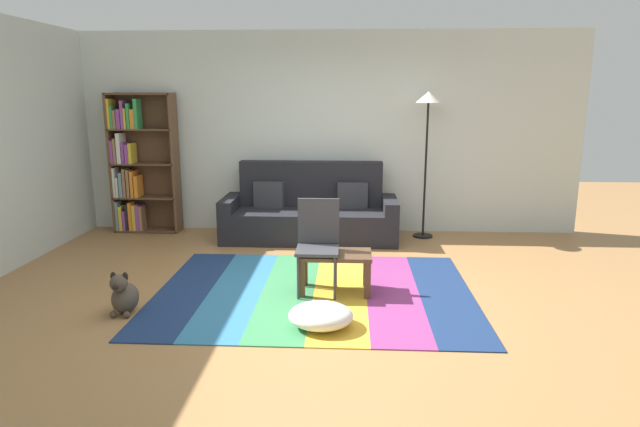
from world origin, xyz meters
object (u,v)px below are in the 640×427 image
object	(u,v)px
pouf	(321,316)
couch	(310,214)
bookshelf	(136,166)
standing_lamp	(428,117)
dog	(124,296)
tv_remote	(330,250)
folding_chair	(318,238)
coffee_table	(335,261)

from	to	relation	value
pouf	couch	bearing A→B (deg)	95.93
couch	bookshelf	distance (m)	2.48
bookshelf	standing_lamp	bearing A→B (deg)	-1.58
dog	tv_remote	world-z (taller)	tv_remote
dog	standing_lamp	world-z (taller)	standing_lamp
standing_lamp	folding_chair	distance (m)	2.69
coffee_table	pouf	world-z (taller)	coffee_table
couch	coffee_table	xyz separation A→B (m)	(0.38, -1.97, -0.02)
couch	bookshelf	world-z (taller)	bookshelf
folding_chair	dog	bearing A→B (deg)	-123.72
coffee_table	tv_remote	distance (m)	0.12
standing_lamp	tv_remote	world-z (taller)	standing_lamp
couch	folding_chair	bearing A→B (deg)	-83.57
dog	tv_remote	distance (m)	1.91
couch	bookshelf	bearing A→B (deg)	173.31
pouf	bookshelf	bearing A→B (deg)	131.14
pouf	folding_chair	distance (m)	0.96
standing_lamp	bookshelf	bearing A→B (deg)	178.42
couch	dog	distance (m)	2.95
dog	tv_remote	size ratio (longest dim) A/B	2.65
bookshelf	dog	xyz separation A→B (m)	(0.95, -2.85, -0.75)
couch	folding_chair	world-z (taller)	couch
bookshelf	folding_chair	world-z (taller)	bookshelf
folding_chair	tv_remote	bearing A→B (deg)	53.11
couch	pouf	distance (m)	2.82
coffee_table	folding_chair	xyz separation A→B (m)	(-0.16, 0.03, 0.22)
dog	standing_lamp	size ratio (longest dim) A/B	0.21
pouf	dog	distance (m)	1.75
standing_lamp	tv_remote	distance (m)	2.66
coffee_table	folding_chair	size ratio (longest dim) A/B	0.77
couch	coffee_table	world-z (taller)	couch
pouf	tv_remote	distance (m)	0.94
couch	bookshelf	size ratio (longest dim) A/B	1.19
standing_lamp	coffee_table	bearing A→B (deg)	-117.73
dog	tv_remote	xyz separation A→B (m)	(1.77, 0.67, 0.25)
dog	folding_chair	bearing A→B (deg)	20.94
coffee_table	dog	world-z (taller)	dog
couch	dog	size ratio (longest dim) A/B	5.69
couch	folding_chair	distance (m)	1.96
coffee_table	folding_chair	distance (m)	0.28
couch	folding_chair	xyz separation A→B (m)	(0.22, -1.94, 0.20)
tv_remote	folding_chair	distance (m)	0.17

